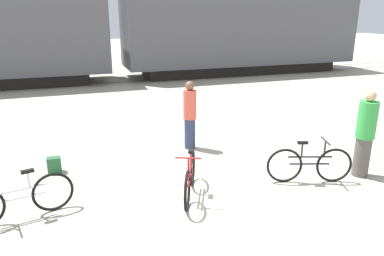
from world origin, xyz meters
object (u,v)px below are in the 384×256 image
at_px(freight_train, 115,22).
at_px(person_in_red, 190,115).
at_px(backpack, 54,165).
at_px(bicycle_black, 309,164).
at_px(bicycle_silver, 19,199).
at_px(person_in_green, 365,134).
at_px(bicycle_maroon, 190,178).

height_order(freight_train, person_in_red, freight_train).
bearing_deg(person_in_red, backpack, 10.57).
height_order(freight_train, bicycle_black, freight_train).
bearing_deg(bicycle_silver, freight_train, 75.03).
bearing_deg(person_in_green, person_in_red, -169.56).
height_order(bicycle_silver, person_in_red, person_in_red).
height_order(freight_train, bicycle_maroon, freight_train).
xyz_separation_m(freight_train, bicycle_silver, (-3.33, -12.45, -2.38)).
relative_size(bicycle_black, backpack, 4.82).
bearing_deg(backpack, bicycle_maroon, -39.06).
bearing_deg(backpack, bicycle_silver, -105.72).
relative_size(person_in_red, person_in_green, 0.94).
relative_size(bicycle_silver, bicycle_black, 1.06).
relative_size(freight_train, person_in_green, 14.23).
bearing_deg(bicycle_silver, bicycle_black, -3.49).
distance_m(freight_train, bicycle_silver, 13.11).
relative_size(bicycle_silver, backpack, 5.11).
height_order(bicycle_silver, bicycle_maroon, bicycle_maroon).
xyz_separation_m(person_in_red, backpack, (-3.19, -0.49, -0.68)).
xyz_separation_m(bicycle_silver, person_in_green, (6.55, -0.39, 0.53)).
xyz_separation_m(bicycle_black, backpack, (-4.83, 2.12, -0.21)).
height_order(bicycle_silver, person_in_green, person_in_green).
relative_size(bicycle_silver, person_in_green, 0.96).
relative_size(freight_train, backpack, 75.46).
distance_m(bicycle_silver, person_in_green, 6.59).
bearing_deg(person_in_red, bicycle_silver, 33.55).
bearing_deg(person_in_red, bicycle_black, 124.00).
relative_size(freight_train, bicycle_maroon, 16.39).
bearing_deg(bicycle_silver, backpack, 74.28).
distance_m(bicycle_maroon, backpack, 3.09).
distance_m(freight_train, bicycle_black, 13.15).
bearing_deg(bicycle_maroon, person_in_green, -3.85).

